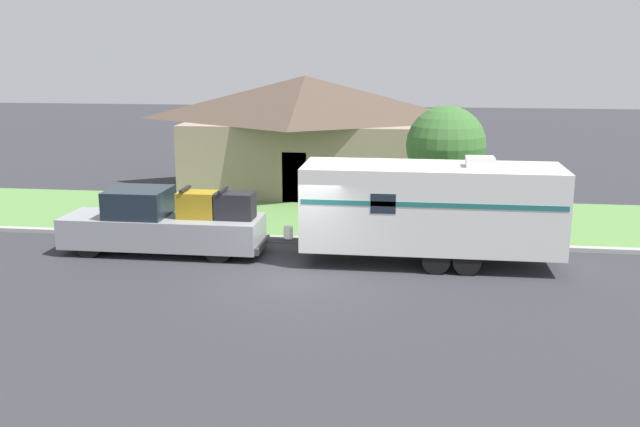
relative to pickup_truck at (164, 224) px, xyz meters
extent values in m
plane|color=#2D2D33|center=(4.38, -1.90, -0.91)|extent=(120.00, 120.00, 0.00)
cube|color=#999993|center=(4.38, 1.85, -0.84)|extent=(80.00, 0.30, 0.14)
cube|color=#568442|center=(4.38, 5.50, -0.90)|extent=(80.00, 7.00, 0.03)
cube|color=gray|center=(2.77, 10.84, 0.64)|extent=(10.05, 6.21, 3.11)
pyramid|color=#4C3D33|center=(2.77, 10.84, 3.17)|extent=(10.85, 6.70, 1.95)
cube|color=#4C3828|center=(2.77, 7.77, 0.14)|extent=(1.00, 0.06, 2.10)
cylinder|color=black|center=(-2.13, -0.77, -0.48)|extent=(0.86, 0.28, 0.86)
cylinder|color=black|center=(-2.13, 0.77, -0.48)|extent=(0.86, 0.28, 0.86)
cylinder|color=black|center=(1.92, -0.77, -0.48)|extent=(0.86, 0.28, 0.86)
cylinder|color=black|center=(1.92, 0.77, -0.48)|extent=(0.86, 0.28, 0.86)
cube|color=gray|center=(-1.39, 0.00, -0.21)|extent=(3.45, 1.90, 0.93)
cube|color=#19232D|center=(-0.77, 0.00, 0.67)|extent=(1.79, 1.75, 0.84)
cube|color=gray|center=(1.68, 0.00, -0.21)|extent=(2.69, 1.90, 0.93)
cube|color=#333333|center=(3.09, 0.00, -0.56)|extent=(0.12, 1.71, 0.20)
cube|color=olive|center=(1.09, 0.00, 0.65)|extent=(1.15, 0.80, 0.80)
cube|color=black|center=(0.72, 0.00, 1.13)|extent=(0.10, 0.88, 0.08)
cube|color=black|center=(2.27, 0.00, 0.65)|extent=(1.15, 0.80, 0.80)
cube|color=black|center=(1.90, 0.00, 1.13)|extent=(0.10, 0.88, 0.08)
cylinder|color=black|center=(8.31, -1.07, -0.52)|extent=(0.78, 0.22, 0.78)
cylinder|color=black|center=(8.31, 1.07, -0.52)|extent=(0.78, 0.22, 0.78)
cylinder|color=black|center=(9.17, -1.07, -0.52)|extent=(0.78, 0.22, 0.78)
cylinder|color=black|center=(9.17, 1.07, -0.52)|extent=(0.78, 0.22, 0.78)
cube|color=silver|center=(8.14, 0.00, 0.80)|extent=(7.47, 2.42, 2.42)
cube|color=#1E6660|center=(8.14, -1.22, 1.10)|extent=(7.32, 0.01, 0.14)
cube|color=#383838|center=(3.84, 0.00, -0.36)|extent=(1.13, 0.12, 0.10)
cylinder|color=silver|center=(3.90, 0.00, -0.13)|extent=(0.28, 0.28, 0.36)
cube|color=silver|center=(9.48, 0.00, 2.15)|extent=(0.80, 0.68, 0.28)
cube|color=#19232D|center=(6.80, -1.22, 1.10)|extent=(0.70, 0.01, 0.56)
cylinder|color=brown|center=(12.51, 2.94, -0.34)|extent=(0.09, 0.09, 1.16)
cube|color=#B2B2B2|center=(12.51, 2.94, 0.35)|extent=(0.48, 0.20, 0.22)
cylinder|color=brown|center=(8.66, 3.62, 0.10)|extent=(0.24, 0.24, 2.03)
sphere|color=#38662D|center=(8.66, 3.62, 2.12)|extent=(2.68, 2.68, 2.68)
camera|label=1|loc=(7.60, -20.56, 5.30)|focal=40.00mm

